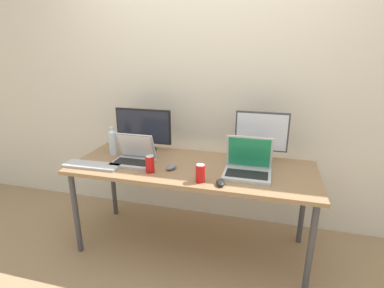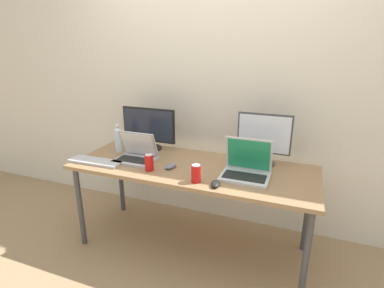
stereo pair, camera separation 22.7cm
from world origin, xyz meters
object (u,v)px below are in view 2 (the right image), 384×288
at_px(monitor_left, 149,128).
at_px(water_bottle, 118,139).
at_px(soda_can_near_keyboard, 149,162).
at_px(laptop_silver, 136,154).
at_px(keyboard_main, 95,161).
at_px(laptop_secondary, 246,168).
at_px(monitor_center, 264,138).
at_px(work_desk, 192,173).
at_px(mouse_by_keyboard, 215,184).
at_px(mouse_by_laptop, 171,166).
at_px(soda_can_by_laptop, 196,174).

distance_m(monitor_left, water_bottle, 0.28).
relative_size(monitor_left, soda_can_near_keyboard, 3.99).
xyz_separation_m(laptop_silver, keyboard_main, (-0.28, -0.17, -0.04)).
bearing_deg(monitor_left, laptop_secondary, -16.52).
distance_m(monitor_center, water_bottle, 1.24).
xyz_separation_m(monitor_center, laptop_secondary, (-0.07, -0.27, -0.15)).
bearing_deg(work_desk, soda_can_near_keyboard, -144.52).
height_order(monitor_center, keyboard_main, monitor_center).
bearing_deg(mouse_by_keyboard, work_desk, 121.44).
height_order(mouse_by_laptop, soda_can_by_laptop, soda_can_by_laptop).
xyz_separation_m(keyboard_main, water_bottle, (0.02, 0.30, 0.10)).
distance_m(work_desk, soda_can_near_keyboard, 0.35).
relative_size(work_desk, keyboard_main, 4.29).
bearing_deg(monitor_center, mouse_by_laptop, -152.06).
height_order(work_desk, laptop_silver, laptop_silver).
distance_m(laptop_secondary, keyboard_main, 1.19).
height_order(soda_can_near_keyboard, soda_can_by_laptop, same).
distance_m(monitor_center, mouse_by_laptop, 0.75).
relative_size(laptop_silver, mouse_by_keyboard, 3.12).
relative_size(monitor_left, laptop_secondary, 1.49).
relative_size(laptop_silver, water_bottle, 1.28).
bearing_deg(water_bottle, soda_can_by_laptop, -21.60).
bearing_deg(monitor_center, work_desk, -154.96).
distance_m(work_desk, soda_can_by_laptop, 0.31).
bearing_deg(water_bottle, soda_can_near_keyboard, -30.98).
bearing_deg(mouse_by_laptop, soda_can_near_keyboard, -128.47).
height_order(laptop_silver, keyboard_main, laptop_silver).
bearing_deg(mouse_by_keyboard, laptop_silver, 149.69).
relative_size(keyboard_main, mouse_by_laptop, 4.18).
relative_size(monitor_center, keyboard_main, 0.93).
relative_size(water_bottle, soda_can_near_keyboard, 1.94).
xyz_separation_m(monitor_center, mouse_by_laptop, (-0.64, -0.34, -0.20)).
bearing_deg(soda_can_near_keyboard, mouse_by_laptop, 33.40).
bearing_deg(laptop_secondary, soda_can_near_keyboard, -167.63).
xyz_separation_m(work_desk, soda_can_near_keyboard, (-0.27, -0.19, 0.12)).
bearing_deg(soda_can_near_keyboard, laptop_secondary, 12.37).
distance_m(monitor_center, laptop_secondary, 0.32).
bearing_deg(monitor_left, monitor_center, -0.23).
relative_size(work_desk, laptop_silver, 6.03).
xyz_separation_m(laptop_secondary, soda_can_near_keyboard, (-0.70, -0.15, 0.00)).
relative_size(work_desk, mouse_by_laptop, 17.93).
distance_m(work_desk, laptop_silver, 0.48).
distance_m(laptop_secondary, soda_can_by_laptop, 0.37).
bearing_deg(monitor_center, soda_can_near_keyboard, -151.07).
xyz_separation_m(work_desk, laptop_secondary, (0.43, -0.04, 0.12)).
bearing_deg(soda_can_near_keyboard, laptop_silver, 143.93).
relative_size(work_desk, laptop_secondary, 5.61).
xyz_separation_m(work_desk, keyboard_main, (-0.75, -0.21, 0.07)).
bearing_deg(laptop_secondary, water_bottle, 174.11).
height_order(keyboard_main, mouse_by_laptop, mouse_by_laptop).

